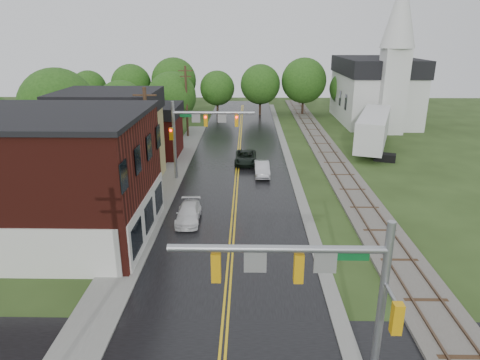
{
  "coord_description": "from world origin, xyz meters",
  "views": [
    {
      "loc": [
        1.01,
        -10.43,
        12.86
      ],
      "look_at": [
        0.51,
        16.68,
        3.5
      ],
      "focal_mm": 32.0,
      "sensor_mm": 36.0,
      "label": 1
    }
  ],
  "objects_px": {
    "tree_left_c": "(122,107)",
    "suv_dark": "(246,157)",
    "church": "(377,83)",
    "utility_pole_c": "(187,100)",
    "traffic_signal_near": "(320,282)",
    "utility_pole_b": "(148,143)",
    "traffic_signal_far": "(198,126)",
    "semi_trailer": "(374,128)",
    "brick_building": "(35,178)",
    "tree_left_b": "(59,108)",
    "tree_left_e": "(173,98)",
    "pickup_white": "(189,214)",
    "sedan_silver": "(262,169)"
  },
  "relations": [
    {
      "from": "tree_left_e",
      "to": "semi_trailer",
      "type": "relative_size",
      "value": 0.6
    },
    {
      "from": "utility_pole_c",
      "to": "pickup_white",
      "type": "height_order",
      "value": "utility_pole_c"
    },
    {
      "from": "pickup_white",
      "to": "semi_trailer",
      "type": "height_order",
      "value": "semi_trailer"
    },
    {
      "from": "brick_building",
      "to": "tree_left_b",
      "type": "height_order",
      "value": "tree_left_b"
    },
    {
      "from": "traffic_signal_far",
      "to": "utility_pole_c",
      "type": "xyz_separation_m",
      "value": [
        -3.33,
        17.0,
        -0.25
      ]
    },
    {
      "from": "utility_pole_c",
      "to": "suv_dark",
      "type": "distance_m",
      "value": 14.7
    },
    {
      "from": "brick_building",
      "to": "traffic_signal_far",
      "type": "height_order",
      "value": "brick_building"
    },
    {
      "from": "tree_left_c",
      "to": "semi_trailer",
      "type": "xyz_separation_m",
      "value": [
        29.37,
        -1.63,
        -2.06
      ]
    },
    {
      "from": "utility_pole_c",
      "to": "suv_dark",
      "type": "bearing_deg",
      "value": -57.44
    },
    {
      "from": "brick_building",
      "to": "utility_pole_c",
      "type": "relative_size",
      "value": 1.59
    },
    {
      "from": "traffic_signal_far",
      "to": "suv_dark",
      "type": "xyz_separation_m",
      "value": [
        4.27,
        5.1,
        -4.33
      ]
    },
    {
      "from": "church",
      "to": "utility_pole_c",
      "type": "height_order",
      "value": "church"
    },
    {
      "from": "utility_pole_b",
      "to": "utility_pole_c",
      "type": "xyz_separation_m",
      "value": [
        0.0,
        22.0,
        0.0
      ]
    },
    {
      "from": "tree_left_c",
      "to": "semi_trailer",
      "type": "bearing_deg",
      "value": -3.17
    },
    {
      "from": "pickup_white",
      "to": "traffic_signal_far",
      "type": "bearing_deg",
      "value": 90.27
    },
    {
      "from": "brick_building",
      "to": "traffic_signal_near",
      "type": "height_order",
      "value": "brick_building"
    },
    {
      "from": "tree_left_c",
      "to": "sedan_silver",
      "type": "bearing_deg",
      "value": -35.77
    },
    {
      "from": "tree_left_b",
      "to": "sedan_silver",
      "type": "height_order",
      "value": "tree_left_b"
    },
    {
      "from": "suv_dark",
      "to": "semi_trailer",
      "type": "bearing_deg",
      "value": 23.86
    },
    {
      "from": "tree_left_c",
      "to": "tree_left_e",
      "type": "relative_size",
      "value": 0.94
    },
    {
      "from": "suv_dark",
      "to": "tree_left_c",
      "type": "bearing_deg",
      "value": 153.08
    },
    {
      "from": "traffic_signal_far",
      "to": "semi_trailer",
      "type": "bearing_deg",
      "value": 30.69
    },
    {
      "from": "traffic_signal_far",
      "to": "traffic_signal_near",
      "type": "bearing_deg",
      "value": -74.48
    },
    {
      "from": "tree_left_e",
      "to": "semi_trailer",
      "type": "xyz_separation_m",
      "value": [
        24.37,
        -7.63,
        -2.36
      ]
    },
    {
      "from": "church",
      "to": "tree_left_c",
      "type": "relative_size",
      "value": 2.61
    },
    {
      "from": "traffic_signal_far",
      "to": "utility_pole_b",
      "type": "xyz_separation_m",
      "value": [
        -3.33,
        -5.0,
        -0.25
      ]
    },
    {
      "from": "traffic_signal_near",
      "to": "pickup_white",
      "type": "xyz_separation_m",
      "value": [
        -6.67,
        15.64,
        -4.38
      ]
    },
    {
      "from": "utility_pole_b",
      "to": "suv_dark",
      "type": "relative_size",
      "value": 1.93
    },
    {
      "from": "traffic_signal_near",
      "to": "utility_pole_b",
      "type": "distance_m",
      "value": 22.49
    },
    {
      "from": "church",
      "to": "tree_left_c",
      "type": "height_order",
      "value": "church"
    },
    {
      "from": "utility_pole_b",
      "to": "sedan_silver",
      "type": "height_order",
      "value": "utility_pole_b"
    },
    {
      "from": "brick_building",
      "to": "suv_dark",
      "type": "distance_m",
      "value": 21.93
    },
    {
      "from": "utility_pole_c",
      "to": "tree_left_b",
      "type": "distance_m",
      "value": 16.42
    },
    {
      "from": "tree_left_c",
      "to": "semi_trailer",
      "type": "distance_m",
      "value": 29.49
    },
    {
      "from": "brick_building",
      "to": "semi_trailer",
      "type": "bearing_deg",
      "value": 39.72
    },
    {
      "from": "brick_building",
      "to": "suv_dark",
      "type": "relative_size",
      "value": 3.07
    },
    {
      "from": "tree_left_c",
      "to": "utility_pole_c",
      "type": "bearing_deg",
      "value": 30.2
    },
    {
      "from": "brick_building",
      "to": "tree_left_c",
      "type": "bearing_deg",
      "value": 93.14
    },
    {
      "from": "church",
      "to": "traffic_signal_far",
      "type": "relative_size",
      "value": 2.72
    },
    {
      "from": "traffic_signal_far",
      "to": "tree_left_b",
      "type": "height_order",
      "value": "tree_left_b"
    },
    {
      "from": "tree_left_c",
      "to": "suv_dark",
      "type": "xyz_separation_m",
      "value": [
        14.65,
        -7.8,
        -3.87
      ]
    },
    {
      "from": "utility_pole_b",
      "to": "tree_left_e",
      "type": "height_order",
      "value": "utility_pole_b"
    },
    {
      "from": "tree_left_b",
      "to": "traffic_signal_far",
      "type": "bearing_deg",
      "value": -18.81
    },
    {
      "from": "brick_building",
      "to": "traffic_signal_near",
      "type": "relative_size",
      "value": 1.95
    },
    {
      "from": "suv_dark",
      "to": "tree_left_b",
      "type": "bearing_deg",
      "value": -178.27
    },
    {
      "from": "church",
      "to": "tree_left_b",
      "type": "height_order",
      "value": "church"
    },
    {
      "from": "traffic_signal_near",
      "to": "tree_left_e",
      "type": "xyz_separation_m",
      "value": [
        -12.32,
        43.9,
        -0.16
      ]
    },
    {
      "from": "pickup_white",
      "to": "semi_trailer",
      "type": "distance_m",
      "value": 27.92
    },
    {
      "from": "suv_dark",
      "to": "traffic_signal_far",
      "type": "bearing_deg",
      "value": -128.82
    },
    {
      "from": "traffic_signal_far",
      "to": "tree_left_e",
      "type": "bearing_deg",
      "value": 105.89
    }
  ]
}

